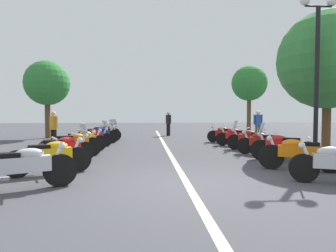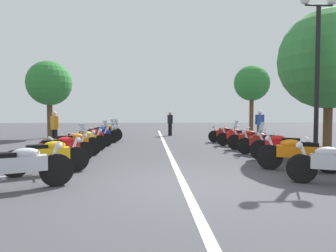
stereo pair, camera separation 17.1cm
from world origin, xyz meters
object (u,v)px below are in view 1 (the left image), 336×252
Objects in this scene: bystander_0 at (54,126)px; motorcycle_left_row_6 at (98,134)px; traffic_cone_2 at (295,148)px; roadside_tree_1 at (249,84)px; roadside_tree_2 at (328,60)px; motorcycle_right_row_1 at (299,153)px; motorcycle_left_row_8 at (104,131)px; bystander_2 at (258,123)px; motorcycle_right_row_3 at (264,143)px; motorcycle_left_row_7 at (102,133)px; motorcycle_left_row_0 at (20,167)px; street_lamp_twin_globe at (317,49)px; motorcycle_right_row_5 at (237,136)px; motorcycle_right_row_6 at (225,134)px; bystander_1 at (168,122)px; motorcycle_left_row_2 at (62,149)px; motorcycle_left_row_3 at (72,144)px; motorcycle_left_row_4 at (82,140)px; motorcycle_right_row_4 at (252,139)px; traffic_cone_0 at (44,145)px; traffic_cone_1 at (269,141)px; motorcycle_left_row_5 at (91,137)px; roadside_tree_0 at (47,83)px; motorcycle_left_row_1 at (50,156)px.

motorcycle_left_row_6 is at bearing -16.21° from bystander_0.
traffic_cone_2 is 0.12× the size of roadside_tree_1.
motorcycle_right_row_1 is at bearing 139.03° from roadside_tree_2.
bystander_2 is (-1.27, -8.79, 0.51)m from motorcycle_left_row_8.
motorcycle_left_row_7 is at bearing -10.55° from motorcycle_right_row_3.
motorcycle_left_row_0 is 9.18m from street_lamp_twin_globe.
motorcycle_right_row_6 is at bearing -58.93° from motorcycle_right_row_5.
bystander_1 is at bearing -44.15° from motorcycle_right_row_3.
traffic_cone_2 is at bearing -175.02° from motorcycle_right_row_3.
motorcycle_left_row_2 is 10.14m from roadside_tree_2.
motorcycle_left_row_6 is 13.48m from roadside_tree_1.
motorcycle_left_row_6 is at bearing 54.95° from motorcycle_left_row_3.
motorcycle_left_row_0 is 0.38× the size of street_lamp_twin_globe.
motorcycle_right_row_5 is 1.14× the size of bystander_1.
roadside_tree_2 is at bearing -173.50° from bystander_2.
motorcycle_right_row_3 is at bearing 72.16° from bystander_1.
motorcycle_right_row_1 reaches higher than motorcycle_right_row_6.
motorcycle_right_row_6 is 2.80m from bystander_2.
motorcycle_right_row_5 is at bearing 142.96° from bystander_2.
motorcycle_left_row_4 is 6.77m from motorcycle_right_row_4.
motorcycle_left_row_3 is at bearing 1.66° from motorcycle_right_row_1.
traffic_cone_1 is at bearing -84.28° from traffic_cone_0.
street_lamp_twin_globe is at bearing -50.45° from motorcycle_left_row_4.
motorcycle_right_row_3 is 13.13m from roadside_tree_1.
motorcycle_left_row_6 is (4.40, -0.16, 0.00)m from motorcycle_left_row_3.
bystander_0 is (5.83, 8.07, 0.46)m from motorcycle_right_row_1.
motorcycle_left_row_8 is 4.39m from bystander_0.
motorcycle_left_row_6 reaches higher than motorcycle_left_row_5.
motorcycle_left_row_6 is 1.04× the size of motorcycle_right_row_4.
street_lamp_twin_globe reaches higher than motorcycle_left_row_3.
motorcycle_right_row_6 is at bearing -53.43° from motorcycle_right_row_4.
motorcycle_right_row_5 is 10.62m from roadside_tree_1.
motorcycle_left_row_0 reaches higher than traffic_cone_1.
motorcycle_right_row_6 is at bearing 0.86° from motorcycle_left_row_3.
traffic_cone_1 is 2.63m from traffic_cone_2.
bystander_1 reaches higher than traffic_cone_2.
motorcycle_right_row_4 is at bearing -69.55° from motorcycle_right_row_1.
motorcycle_left_row_0 is 13.05m from roadside_tree_0.
motorcycle_left_row_7 is 1.03× the size of motorcycle_right_row_1.
motorcycle_left_row_4 is at bearing 59.07° from motorcycle_right_row_6.
roadside_tree_1 is at bearing 29.84° from motorcycle_left_row_1.
motorcycle_right_row_1 is at bearing -88.85° from bystander_0.
roadside_tree_1 is at bearing -77.70° from motorcycle_right_row_4.
motorcycle_left_row_8 is at bearing -9.00° from motorcycle_right_row_4.
roadside_tree_2 reaches higher than roadside_tree_0.
roadside_tree_0 is (10.73, 3.61, 2.86)m from motorcycle_left_row_1.
motorcycle_left_row_1 is 1.02× the size of motorcycle_right_row_4.
bystander_1 reaches higher than motorcycle_left_row_4.
motorcycle_left_row_6 is 1.00× the size of motorcycle_right_row_1.
motorcycle_left_row_5 reaches higher than motorcycle_left_row_0.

